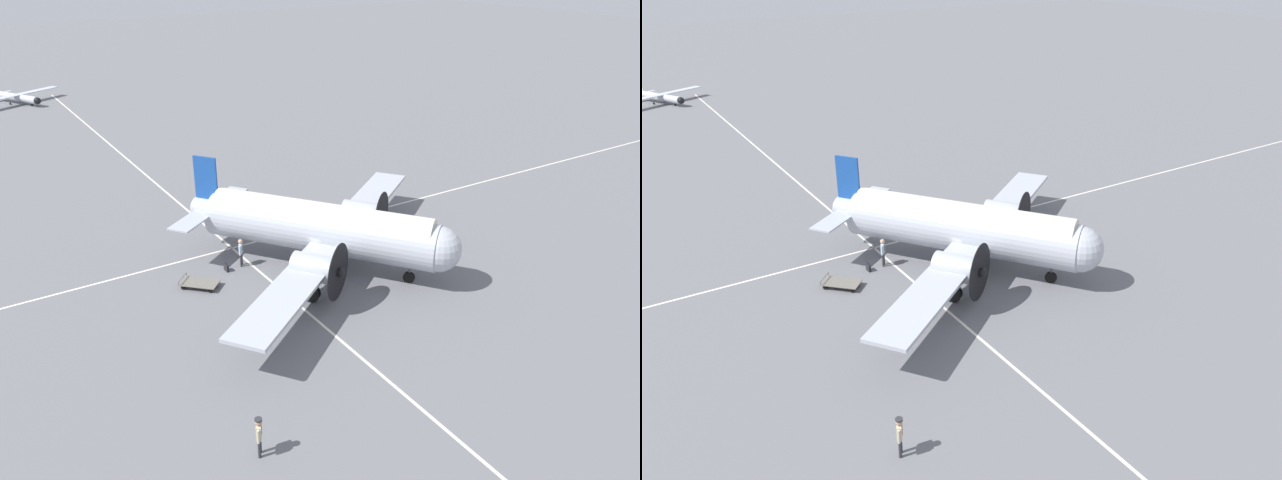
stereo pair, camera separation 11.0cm
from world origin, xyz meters
TOP-DOWN VIEW (x-y plane):
  - ground_plane at (0.00, 0.00)m, footprint 300.00×300.00m
  - apron_line_eastwest at (0.00, -3.46)m, footprint 120.00×0.16m
  - apron_line_northsouth at (-5.27, 0.00)m, footprint 0.16×120.00m
  - airliner_main at (0.39, 0.28)m, footprint 17.66×20.79m
  - crew_foreground at (11.94, -10.50)m, footprint 0.53×0.42m
  - passenger_boarding at (-2.69, -4.02)m, footprint 0.51×0.41m
  - suitcase_near_door at (-2.57, -5.11)m, footprint 0.50×0.13m
  - baggage_cart at (-1.60, -7.27)m, footprint 2.36×2.36m
  - light_aircraft_distant at (-56.59, -7.92)m, footprint 7.99×10.19m

SIDE VIEW (x-z plane):
  - ground_plane at x=0.00m, z-range 0.00..0.00m
  - apron_line_eastwest at x=0.00m, z-range 0.00..0.01m
  - apron_line_northsouth at x=-5.27m, z-range 0.00..0.01m
  - suitcase_near_door at x=-2.57m, z-range -0.02..0.50m
  - baggage_cart at x=-1.60m, z-range 0.00..0.56m
  - light_aircraft_distant at x=-56.59m, z-range -0.19..1.89m
  - passenger_boarding at x=-2.69m, z-range 0.20..1.99m
  - crew_foreground at x=11.94m, z-range 0.23..2.03m
  - airliner_main at x=0.39m, z-range -0.44..5.69m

